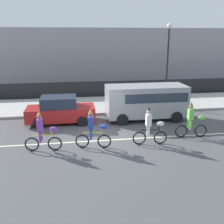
% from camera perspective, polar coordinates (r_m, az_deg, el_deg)
% --- Properties ---
extents(ground_plane, '(80.00, 80.00, 0.00)m').
position_cam_1_polar(ground_plane, '(13.95, -2.14, -5.43)').
color(ground_plane, '#4C4C4F').
extents(road_centre_line, '(36.00, 0.14, 0.01)m').
position_cam_1_polar(road_centre_line, '(13.49, -1.88, -6.19)').
color(road_centre_line, beige).
rests_on(road_centre_line, ground).
extents(sidewalk_curb, '(60.00, 5.00, 0.15)m').
position_cam_1_polar(sidewalk_curb, '(20.09, -4.32, 1.54)').
color(sidewalk_curb, '#ADAAA3').
rests_on(sidewalk_curb, ground).
extents(fence_line, '(40.00, 0.08, 1.40)m').
position_cam_1_polar(fence_line, '(22.78, -4.95, 4.89)').
color(fence_line, black).
rests_on(fence_line, ground).
extents(building_backdrop, '(28.00, 8.00, 5.95)m').
position_cam_1_polar(building_backdrop, '(31.35, 0.14, 12.23)').
color(building_backdrop, '#99939E').
rests_on(building_backdrop, ground).
extents(parade_cyclist_purple, '(1.72, 0.50, 1.92)m').
position_cam_1_polar(parade_cyclist_purple, '(12.44, -14.81, -4.58)').
color(parade_cyclist_purple, black).
rests_on(parade_cyclist_purple, ground).
extents(parade_cyclist_cobalt, '(1.71, 0.53, 1.92)m').
position_cam_1_polar(parade_cyclist_cobalt, '(12.38, -4.08, -4.17)').
color(parade_cyclist_cobalt, black).
rests_on(parade_cyclist_cobalt, ground).
extents(parade_cyclist_zebra, '(1.72, 0.50, 1.92)m').
position_cam_1_polar(parade_cyclist_zebra, '(12.87, 8.39, -3.50)').
color(parade_cyclist_zebra, black).
rests_on(parade_cyclist_zebra, ground).
extents(parade_cyclist_lime, '(1.72, 0.50, 1.92)m').
position_cam_1_polar(parade_cyclist_lime, '(14.29, 17.03, -2.05)').
color(parade_cyclist_lime, black).
rests_on(parade_cyclist_lime, ground).
extents(parked_van_grey, '(5.00, 2.22, 2.18)m').
position_cam_1_polar(parked_van_grey, '(16.72, 7.64, 2.70)').
color(parked_van_grey, '#99999E').
rests_on(parked_van_grey, ground).
extents(parked_car_red, '(4.10, 1.92, 1.64)m').
position_cam_1_polar(parked_car_red, '(16.29, -11.19, 0.35)').
color(parked_car_red, '#AD1E1E').
rests_on(parked_car_red, ground).
extents(street_lamp_post, '(0.36, 0.36, 5.86)m').
position_cam_1_polar(street_lamp_post, '(19.71, 12.07, 12.49)').
color(street_lamp_post, black).
rests_on(street_lamp_post, sidewalk_curb).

